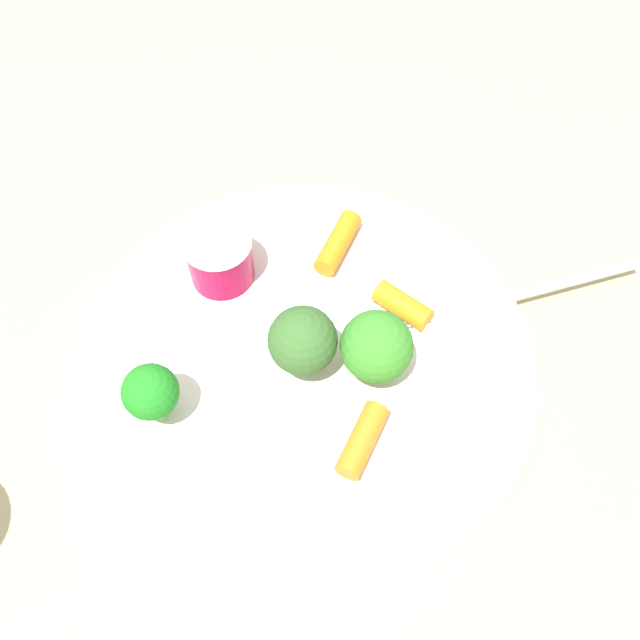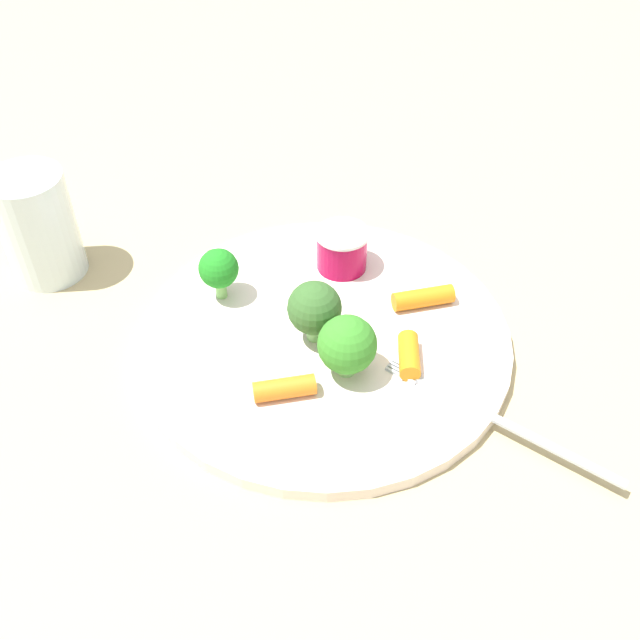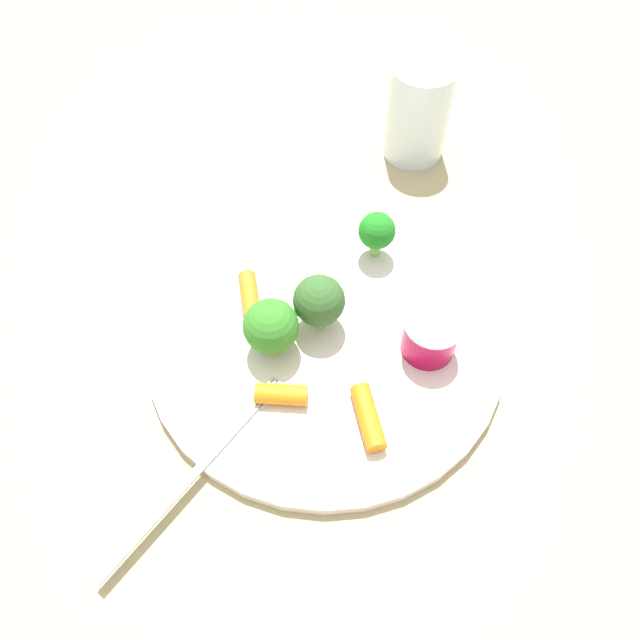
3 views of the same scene
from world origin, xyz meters
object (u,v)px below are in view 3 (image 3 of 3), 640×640
(broccoli_floret_1, at_px, (377,231))
(sauce_cup, at_px, (430,336))
(broccoli_floret_0, at_px, (318,302))
(carrot_stick_1, at_px, (250,296))
(carrot_stick_0, at_px, (281,394))
(plate, at_px, (325,334))
(broccoli_floret_2, at_px, (271,327))
(fork, at_px, (200,468))
(drinking_glass, at_px, (418,113))
(carrot_stick_2, at_px, (368,417))

(broccoli_floret_1, bearing_deg, sauce_cup, -13.03)
(broccoli_floret_0, xyz_separation_m, broccoli_floret_1, (-0.04, 0.09, -0.00))
(carrot_stick_1, bearing_deg, carrot_stick_0, -14.87)
(plate, bearing_deg, broccoli_floret_2, -103.01)
(plate, distance_m, sauce_cup, 0.09)
(broccoli_floret_0, height_order, fork, broccoli_floret_0)
(broccoli_floret_1, bearing_deg, broccoli_floret_2, -74.23)
(plate, bearing_deg, carrot_stick_0, -61.05)
(carrot_stick_0, distance_m, drinking_glass, 0.36)
(broccoli_floret_0, relative_size, carrot_stick_0, 1.33)
(broccoli_floret_2, distance_m, carrot_stick_0, 0.06)
(broccoli_floret_1, xyz_separation_m, carrot_stick_0, (0.09, -0.16, -0.02))
(plate, xyz_separation_m, broccoli_floret_1, (-0.05, 0.09, 0.04))
(broccoli_floret_2, bearing_deg, fork, -57.86)
(carrot_stick_0, bearing_deg, sauce_cup, 78.57)
(carrot_stick_0, xyz_separation_m, drinking_glass, (-0.20, 0.29, 0.03))
(carrot_stick_1, relative_size, drinking_glass, 0.47)
(broccoli_floret_1, height_order, drinking_glass, drinking_glass)
(sauce_cup, distance_m, fork, 0.22)
(plate, distance_m, broccoli_floret_1, 0.11)
(broccoli_floret_2, bearing_deg, broccoli_floret_0, 88.93)
(plate, height_order, fork, fork)
(drinking_glass, bearing_deg, broccoli_floret_2, -61.30)
(plate, xyz_separation_m, broccoli_floret_2, (-0.01, -0.05, 0.04))
(broccoli_floret_0, bearing_deg, sauce_cup, 41.69)
(carrot_stick_1, distance_m, drinking_glass, 0.29)
(sauce_cup, distance_m, carrot_stick_2, 0.09)
(fork, bearing_deg, carrot_stick_0, 101.36)
(broccoli_floret_0, distance_m, fork, 0.16)
(carrot_stick_0, bearing_deg, drinking_glass, 123.94)
(fork, bearing_deg, carrot_stick_1, 137.23)
(broccoli_floret_2, distance_m, carrot_stick_2, 0.11)
(plate, height_order, broccoli_floret_2, broccoli_floret_2)
(broccoli_floret_1, bearing_deg, carrot_stick_0, -61.15)
(broccoli_floret_0, relative_size, carrot_stick_2, 1.04)
(drinking_glass, bearing_deg, fork, -60.34)
(broccoli_floret_0, xyz_separation_m, carrot_stick_1, (-0.06, -0.04, -0.02))
(plate, distance_m, carrot_stick_1, 0.08)
(broccoli_floret_0, distance_m, drinking_glass, 0.27)
(plate, height_order, broccoli_floret_1, broccoli_floret_1)
(sauce_cup, relative_size, fork, 0.26)
(broccoli_floret_2, bearing_deg, drinking_glass, 118.70)
(carrot_stick_0, xyz_separation_m, carrot_stick_1, (-0.10, 0.03, -0.00))
(plate, distance_m, broccoli_floret_0, 0.04)
(plate, relative_size, carrot_stick_0, 7.49)
(plate, relative_size, carrot_stick_1, 6.54)
(sauce_cup, relative_size, carrot_stick_2, 0.90)
(fork, height_order, drinking_glass, drinking_glass)
(plate, height_order, carrot_stick_2, carrot_stick_2)
(drinking_glass, bearing_deg, plate, -54.69)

